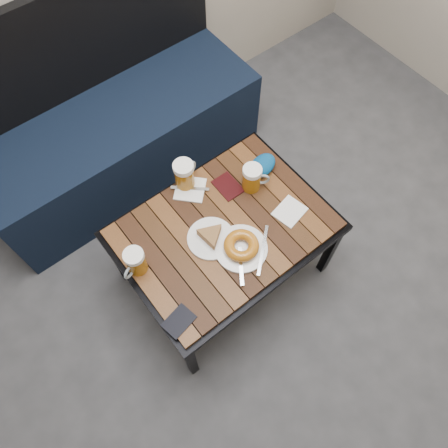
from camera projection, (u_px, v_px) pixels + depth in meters
room_shell at (365, 20)px, 0.39m from camera, size 4.00×4.00×4.00m
bench at (119, 135)px, 2.20m from camera, size 1.40×0.50×0.95m
cafe_table at (224, 232)px, 1.77m from camera, size 0.84×0.62×0.47m
beer_mug_left at (136, 262)px, 1.59m from camera, size 0.12×0.09×0.12m
beer_mug_centre at (185, 174)px, 1.77m from camera, size 0.13×0.10×0.14m
beer_mug_right at (252, 178)px, 1.77m from camera, size 0.12×0.10×0.13m
plate_pie at (211, 237)px, 1.69m from camera, size 0.19×0.19×0.05m
plate_bagel at (241, 247)px, 1.66m from camera, size 0.25×0.24×0.06m
napkin_left at (190, 189)px, 1.81m from camera, size 0.17×0.17×0.01m
napkin_right at (290, 212)px, 1.76m from camera, size 0.14×0.12×0.01m
passport_navy at (179, 321)px, 1.55m from camera, size 0.12×0.10×0.01m
passport_burgundy at (228, 186)px, 1.82m from camera, size 0.09×0.12×0.01m
knit_pouch at (262, 166)px, 1.83m from camera, size 0.16×0.12×0.06m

